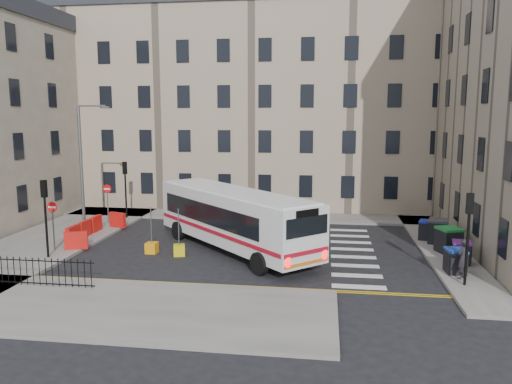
% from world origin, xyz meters
% --- Properties ---
extents(ground, '(120.00, 120.00, 0.00)m').
position_xyz_m(ground, '(0.00, 0.00, 0.00)').
color(ground, black).
rests_on(ground, ground).
extents(pavement_north, '(36.00, 3.20, 0.15)m').
position_xyz_m(pavement_north, '(-6.00, 8.60, 0.07)').
color(pavement_north, slate).
rests_on(pavement_north, ground).
extents(pavement_east, '(2.40, 26.00, 0.15)m').
position_xyz_m(pavement_east, '(9.00, 4.00, 0.07)').
color(pavement_east, slate).
rests_on(pavement_east, ground).
extents(pavement_west, '(6.00, 22.00, 0.15)m').
position_xyz_m(pavement_west, '(-14.00, 1.00, 0.07)').
color(pavement_west, slate).
rests_on(pavement_west, ground).
extents(pavement_sw, '(20.00, 6.00, 0.15)m').
position_xyz_m(pavement_sw, '(-7.00, -10.00, 0.07)').
color(pavement_sw, slate).
rests_on(pavement_sw, ground).
extents(terrace_north, '(38.30, 10.80, 17.20)m').
position_xyz_m(terrace_north, '(-7.00, 15.50, 8.62)').
color(terrace_north, gray).
rests_on(terrace_north, ground).
extents(traffic_light_east, '(0.28, 0.22, 4.10)m').
position_xyz_m(traffic_light_east, '(8.60, -5.50, 2.87)').
color(traffic_light_east, black).
rests_on(traffic_light_east, pavement_east).
extents(traffic_light_nw, '(0.28, 0.22, 4.10)m').
position_xyz_m(traffic_light_nw, '(-12.00, 6.50, 2.87)').
color(traffic_light_nw, black).
rests_on(traffic_light_nw, pavement_west).
extents(traffic_light_sw, '(0.28, 0.22, 4.10)m').
position_xyz_m(traffic_light_sw, '(-12.00, -4.00, 2.87)').
color(traffic_light_sw, black).
rests_on(traffic_light_sw, pavement_west).
extents(streetlamp, '(0.50, 0.22, 8.14)m').
position_xyz_m(streetlamp, '(-13.00, 2.00, 4.34)').
color(streetlamp, '#595B5E').
rests_on(streetlamp, pavement_west).
extents(no_entry_north, '(0.60, 0.08, 3.00)m').
position_xyz_m(no_entry_north, '(-12.50, 4.50, 2.08)').
color(no_entry_north, '#595B5E').
rests_on(no_entry_north, pavement_west).
extents(no_entry_south, '(0.60, 0.08, 3.00)m').
position_xyz_m(no_entry_south, '(-12.50, -2.50, 2.08)').
color(no_entry_south, '#595B5E').
rests_on(no_entry_south, pavement_west).
extents(roadworks_barriers, '(1.66, 6.26, 1.00)m').
position_xyz_m(roadworks_barriers, '(-11.84, 0.50, 0.65)').
color(roadworks_barriers, red).
rests_on(roadworks_barriers, pavement_west).
extents(iron_railings, '(7.80, 0.04, 1.20)m').
position_xyz_m(iron_railings, '(-11.25, -8.20, 0.75)').
color(iron_railings, black).
rests_on(iron_railings, pavement_sw).
extents(bus, '(10.54, 10.88, 3.37)m').
position_xyz_m(bus, '(-2.63, -0.82, 1.94)').
color(bus, silver).
rests_on(bus, ground).
extents(wheelie_bin_a, '(0.96, 1.09, 1.15)m').
position_xyz_m(wheelie_bin_a, '(8.60, -3.74, 0.73)').
color(wheelie_bin_a, black).
rests_on(wheelie_bin_a, pavement_east).
extents(wheelie_bin_b, '(1.04, 1.15, 1.13)m').
position_xyz_m(wheelie_bin_b, '(9.30, -2.11, 0.72)').
color(wheelie_bin_b, black).
rests_on(wheelie_bin_b, pavement_east).
extents(wheelie_bin_c, '(1.45, 1.55, 1.39)m').
position_xyz_m(wheelie_bin_c, '(9.12, -0.10, 0.85)').
color(wheelie_bin_c, black).
rests_on(wheelie_bin_c, pavement_east).
extents(wheelie_bin_d, '(1.40, 1.52, 1.40)m').
position_xyz_m(wheelie_bin_d, '(9.01, 2.03, 0.86)').
color(wheelie_bin_d, black).
rests_on(wheelie_bin_d, pavement_east).
extents(wheelie_bin_e, '(1.17, 1.26, 1.15)m').
position_xyz_m(wheelie_bin_e, '(8.53, 2.83, 0.73)').
color(wheelie_bin_e, black).
rests_on(wheelie_bin_e, pavement_east).
extents(pedestrian, '(0.80, 0.79, 1.86)m').
position_xyz_m(pedestrian, '(8.70, -4.61, 1.08)').
color(pedestrian, black).
rests_on(pedestrian, pavement_east).
extents(bollard_yellow, '(0.75, 0.75, 0.60)m').
position_xyz_m(bollard_yellow, '(-5.39, -2.23, 0.30)').
color(bollard_yellow, gold).
rests_on(bollard_yellow, ground).
extents(bollard_chevron, '(0.63, 0.63, 0.60)m').
position_xyz_m(bollard_chevron, '(-7.03, -1.98, 0.30)').
color(bollard_chevron, orange).
rests_on(bollard_chevron, ground).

